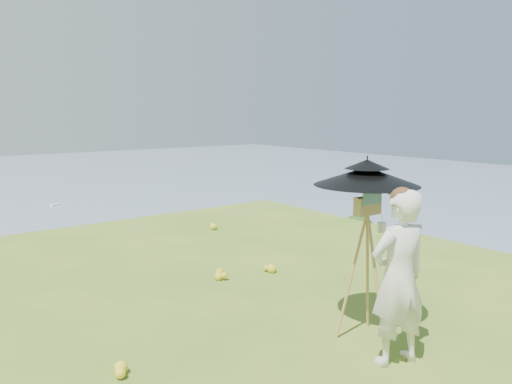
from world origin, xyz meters
TOP-DOWN VIEW (x-y plane):
  - wildflowers at (0.00, 0.25)m, footprint 10.00×10.50m
  - painter at (2.16, -1.10)m, footprint 0.72×0.55m
  - field_easel at (2.36, -0.53)m, footprint 0.67×0.67m
  - sun_umbrella at (2.36, -0.50)m, footprint 1.22×1.22m
  - painter_cap at (2.16, -1.10)m, footprint 0.26×0.30m

SIDE VIEW (x-z plane):
  - wildflowers at x=0.00m, z-range 0.00..0.12m
  - field_easel at x=2.36m, z-range 0.00..1.73m
  - painter at x=2.16m, z-range 0.00..1.76m
  - painter_cap at x=2.16m, z-range 1.66..1.76m
  - sun_umbrella at x=2.36m, z-range 1.42..2.02m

